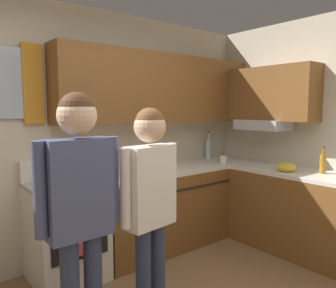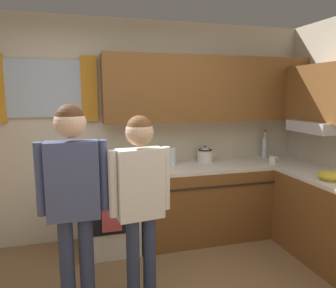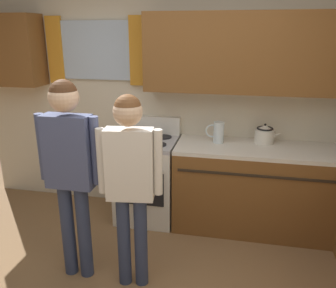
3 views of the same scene
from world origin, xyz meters
name	(u,v)px [view 3 (image 3 of 3)]	position (x,y,z in m)	size (l,w,h in m)	color
back_wall_unit	(183,80)	(0.12, 1.81, 1.51)	(4.60, 0.42, 2.60)	beige
kitchen_counter_run	(327,217)	(1.54, 1.06, 0.45)	(2.19, 2.25, 0.90)	brown
stove_oven	(148,177)	(-0.22, 1.54, 0.47)	(0.62, 0.67, 1.10)	silver
stovetop_kettle	(265,134)	(0.99, 1.70, 1.00)	(0.27, 0.20, 0.21)	silver
water_pitcher	(218,132)	(0.52, 1.62, 1.01)	(0.19, 0.11, 0.22)	silver
adult_left	(69,159)	(-0.55, 0.46, 1.05)	(0.52, 0.23, 1.68)	#2D3856
adult_in_plaid	(130,172)	(-0.06, 0.44, 1.00)	(0.49, 0.21, 1.59)	#2D3856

